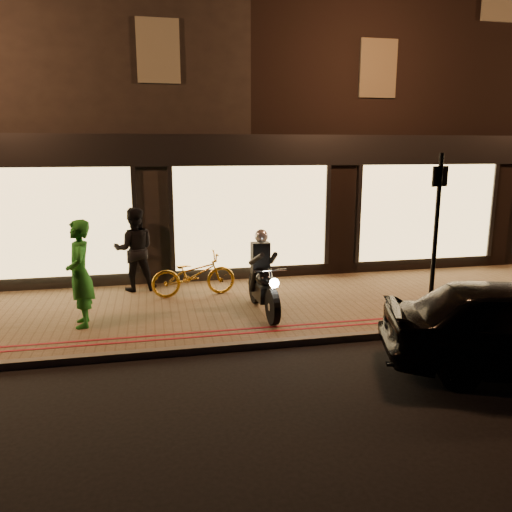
{
  "coord_description": "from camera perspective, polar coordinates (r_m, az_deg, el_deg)",
  "views": [
    {
      "loc": [
        -2.28,
        -7.41,
        3.2
      ],
      "look_at": [
        -0.29,
        2.05,
        1.1
      ],
      "focal_mm": 35.0,
      "sensor_mm": 36.0,
      "label": 1
    }
  ],
  "objects": [
    {
      "name": "ground",
      "position": [
        8.38,
        4.91,
        -10.23
      ],
      "size": [
        90.0,
        90.0,
        0.0
      ],
      "primitive_type": "plane",
      "color": "black",
      "rests_on": "ground"
    },
    {
      "name": "sidewalk",
      "position": [
        10.18,
        1.68,
        -5.72
      ],
      "size": [
        50.0,
        4.0,
        0.12
      ],
      "primitive_type": "cube",
      "color": "brown",
      "rests_on": "ground"
    },
    {
      "name": "kerb_stone",
      "position": [
        8.41,
        4.82,
        -9.73
      ],
      "size": [
        50.0,
        0.14,
        0.12
      ],
      "primitive_type": "cube",
      "color": "#59544C",
      "rests_on": "ground"
    },
    {
      "name": "red_kerb_lines",
      "position": [
        8.83,
        3.89,
        -8.17
      ],
      "size": [
        50.0,
        0.26,
        0.01
      ],
      "color": "maroon",
      "rests_on": "sidewalk"
    },
    {
      "name": "building_row",
      "position": [
        16.59,
        -4.09,
        15.85
      ],
      "size": [
        48.0,
        10.11,
        8.5
      ],
      "color": "black",
      "rests_on": "ground"
    },
    {
      "name": "motorcycle",
      "position": [
        9.45,
        0.78,
        -2.87
      ],
      "size": [
        0.6,
        1.94,
        1.59
      ],
      "rotation": [
        0.0,
        0.0,
        0.04
      ],
      "color": "black",
      "rests_on": "sidewalk"
    },
    {
      "name": "sign_post",
      "position": [
        9.36,
        19.88,
        2.9
      ],
      "size": [
        0.34,
        0.13,
        3.0
      ],
      "rotation": [
        0.0,
        0.0,
        0.29
      ],
      "color": "black",
      "rests_on": "sidewalk"
    },
    {
      "name": "bicycle_gold",
      "position": [
        10.62,
        -7.15,
        -2.1
      ],
      "size": [
        1.81,
        0.75,
        0.93
      ],
      "primitive_type": "imported",
      "rotation": [
        0.0,
        0.0,
        1.65
      ],
      "color": "#C48D22",
      "rests_on": "sidewalk"
    },
    {
      "name": "person_green",
      "position": [
        9.18,
        -19.49,
        -1.92
      ],
      "size": [
        0.55,
        0.75,
        1.89
      ],
      "primitive_type": "imported",
      "rotation": [
        0.0,
        0.0,
        -1.43
      ],
      "color": "#1E7322",
      "rests_on": "sidewalk"
    },
    {
      "name": "person_dark",
      "position": [
        11.19,
        -13.71,
        0.75
      ],
      "size": [
        0.92,
        0.73,
        1.83
      ],
      "primitive_type": "imported",
      "rotation": [
        0.0,
        0.0,
        3.18
      ],
      "color": "black",
      "rests_on": "sidewalk"
    }
  ]
}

